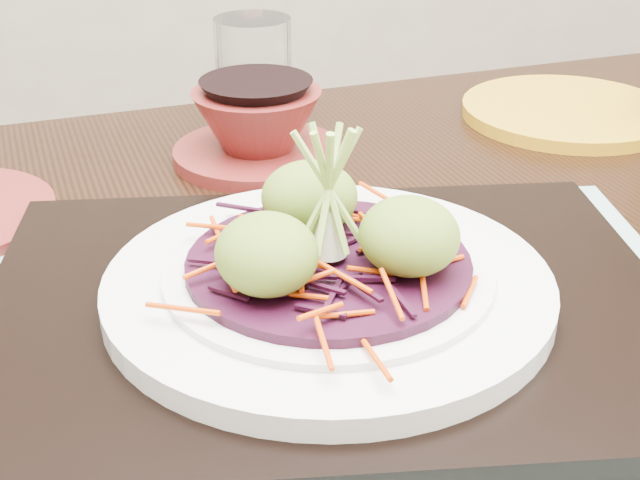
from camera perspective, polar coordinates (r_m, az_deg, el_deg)
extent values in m
cube|color=black|center=(0.66, 1.29, -2.91)|extent=(1.24, 0.88, 0.04)
cube|color=black|center=(1.35, 17.46, -5.37)|extent=(0.06, 0.06, 0.69)
cube|color=gray|center=(0.58, 0.52, -5.49)|extent=(0.56, 0.47, 0.00)
cube|color=black|center=(0.57, 0.53, -4.48)|extent=(0.49, 0.40, 0.02)
cylinder|color=silver|center=(0.56, 0.53, -2.97)|extent=(0.28, 0.28, 0.02)
cylinder|color=silver|center=(0.56, 0.54, -2.13)|extent=(0.21, 0.21, 0.01)
cylinder|color=black|center=(0.55, 0.54, -1.54)|extent=(0.18, 0.18, 0.01)
ellipsoid|color=#567322|center=(0.51, -3.41, -0.94)|extent=(0.07, 0.07, 0.05)
ellipsoid|color=#567322|center=(0.53, 5.74, 0.22)|extent=(0.07, 0.07, 0.05)
ellipsoid|color=#567322|center=(0.58, -0.66, 2.74)|extent=(0.07, 0.07, 0.05)
cylinder|color=white|center=(0.91, -4.26, 10.65)|extent=(0.09, 0.09, 0.11)
cylinder|color=#5E1916|center=(0.83, -3.97, 5.54)|extent=(0.16, 0.16, 0.01)
cylinder|color=#BD8715|center=(0.98, 15.55, 7.94)|extent=(0.24, 0.24, 0.01)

